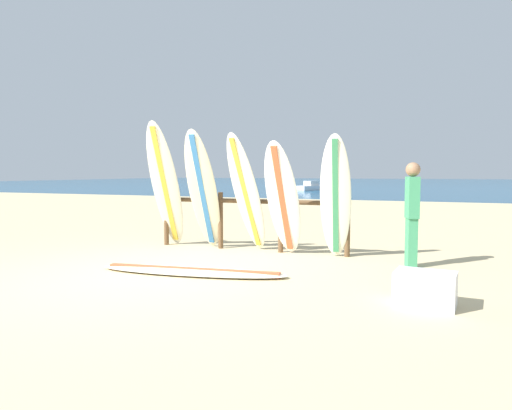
% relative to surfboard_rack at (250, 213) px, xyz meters
% --- Properties ---
extents(ground_plane, '(120.00, 120.00, 0.00)m').
position_rel_surfboard_rack_xyz_m(ground_plane, '(-0.48, -2.34, -0.66)').
color(ground_plane, '#D3BC8C').
extents(ocean_water, '(120.00, 80.00, 0.01)m').
position_rel_surfboard_rack_xyz_m(ocean_water, '(-0.48, 55.66, -0.66)').
color(ocean_water, navy).
rests_on(ocean_water, ground).
extents(surfboard_rack, '(3.56, 0.09, 1.03)m').
position_rel_surfboard_rack_xyz_m(surfboard_rack, '(0.00, 0.00, 0.00)').
color(surfboard_rack, brown).
rests_on(surfboard_rack, ground).
extents(surfboard_leaning_far_left, '(0.63, 1.06, 2.29)m').
position_rel_surfboard_rack_xyz_m(surfboard_leaning_far_left, '(-1.56, -0.29, 0.48)').
color(surfboard_leaning_far_left, silver).
rests_on(surfboard_leaning_far_left, ground).
extents(surfboard_leaning_left, '(0.60, 1.01, 2.13)m').
position_rel_surfboard_rack_xyz_m(surfboard_leaning_left, '(-0.78, -0.30, 0.40)').
color(surfboard_leaning_left, beige).
rests_on(surfboard_leaning_left, ground).
extents(surfboard_leaning_center_left, '(0.64, 1.08, 2.05)m').
position_rel_surfboard_rack_xyz_m(surfboard_leaning_center_left, '(0.05, -0.28, 0.36)').
color(surfboard_leaning_center_left, white).
rests_on(surfboard_leaning_center_left, ground).
extents(surfboard_leaning_center, '(0.59, 0.94, 1.89)m').
position_rel_surfboard_rack_xyz_m(surfboard_leaning_center, '(0.74, -0.39, 0.28)').
color(surfboard_leaning_center, white).
rests_on(surfboard_leaning_center, ground).
extents(surfboard_leaning_center_right, '(0.56, 0.62, 1.99)m').
position_rel_surfboard_rack_xyz_m(surfboard_leaning_center_right, '(1.58, -0.25, 0.33)').
color(surfboard_leaning_center_right, white).
rests_on(surfboard_leaning_center_right, ground).
extents(surfboard_lying_on_sand, '(2.74, 0.92, 0.08)m').
position_rel_surfboard_rack_xyz_m(surfboard_lying_on_sand, '(-0.03, -2.04, -0.63)').
color(surfboard_lying_on_sand, white).
rests_on(surfboard_lying_on_sand, ground).
extents(beachgoer_standing, '(0.22, 0.28, 1.53)m').
position_rel_surfboard_rack_xyz_m(beachgoer_standing, '(2.75, -0.48, 0.18)').
color(beachgoer_standing, '#3F9966').
rests_on(beachgoer_standing, ground).
extents(small_boat_offshore, '(2.16, 2.99, 0.71)m').
position_rel_surfboard_rack_xyz_m(small_boat_offshore, '(-6.00, 27.44, -0.41)').
color(small_boat_offshore, silver).
rests_on(small_boat_offshore, ocean_water).
extents(cooler_box, '(0.64, 0.46, 0.36)m').
position_rel_surfboard_rack_xyz_m(cooler_box, '(2.99, -2.51, -0.48)').
color(cooler_box, white).
rests_on(cooler_box, ground).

